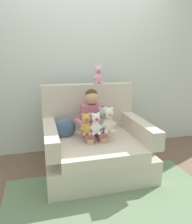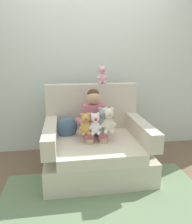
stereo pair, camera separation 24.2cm
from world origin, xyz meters
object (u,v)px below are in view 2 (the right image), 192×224
at_px(armchair, 96,146).
at_px(throw_pillow, 67,128).
at_px(plush_white, 95,124).
at_px(plush_grey, 104,120).
at_px(plush_pink_on_backrest, 102,75).
at_px(seated_child, 94,120).
at_px(plush_cream, 108,121).
at_px(plush_honey, 86,124).

distance_m(armchair, throw_pillow, 0.42).
xyz_separation_m(plush_white, throw_pillow, (-0.31, 0.29, -0.12)).
xyz_separation_m(plush_grey, throw_pillow, (-0.42, 0.24, -0.15)).
bearing_deg(plush_grey, throw_pillow, 137.81).
height_order(plush_pink_on_backrest, throw_pillow, plush_pink_on_backrest).
distance_m(seated_child, plush_pink_on_backrest, 0.63).
bearing_deg(plush_cream, plush_pink_on_backrest, 108.44).
xyz_separation_m(plush_cream, plush_pink_on_backrest, (0.02, 0.51, 0.47)).
distance_m(armchair, plush_cream, 0.40).
bearing_deg(plush_grey, plush_honey, 179.01).
xyz_separation_m(plush_cream, plush_honey, (-0.26, -0.01, -0.02)).
bearing_deg(plush_cream, seated_child, 149.50).
relative_size(armchair, plush_grey, 4.02).
distance_m(plush_grey, plush_cream, 0.06).
xyz_separation_m(plush_honey, throw_pillow, (-0.20, 0.28, -0.12)).
relative_size(plush_grey, throw_pillow, 1.15).
height_order(plush_grey, plush_white, plush_grey).
distance_m(seated_child, plush_cream, 0.22).
bearing_deg(plush_honey, seated_child, 43.04).
height_order(plush_grey, throw_pillow, plush_grey).
distance_m(armchair, plush_honey, 0.39).
xyz_separation_m(plush_grey, plush_white, (-0.11, -0.06, -0.02)).
bearing_deg(plush_cream, plush_grey, 166.34).
distance_m(seated_child, plush_white, 0.19).
bearing_deg(armchair, plush_white, -101.46).
xyz_separation_m(plush_grey, plush_honey, (-0.21, -0.04, -0.02)).
relative_size(plush_grey, plush_honey, 1.21).
bearing_deg(throw_pillow, plush_pink_on_backrest, 26.15).
relative_size(seated_child, plush_pink_on_backrest, 3.48).
distance_m(plush_cream, plush_pink_on_backrest, 0.69).
distance_m(armchair, plush_white, 0.37).
bearing_deg(armchair, plush_honey, -133.55).
relative_size(plush_cream, plush_white, 1.20).
height_order(plush_grey, plush_cream, plush_grey).
bearing_deg(throw_pillow, plush_white, -43.48).
height_order(plush_cream, plush_white, plush_cream).
bearing_deg(plush_honey, plush_pink_on_backrest, 49.35).
bearing_deg(throw_pillow, plush_honey, -53.99).
relative_size(plush_cream, plush_honey, 1.20).
bearing_deg(throw_pillow, plush_grey, -29.64).
xyz_separation_m(plush_cream, plush_white, (-0.15, -0.02, -0.02)).
bearing_deg(throw_pillow, armchair, -21.49).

